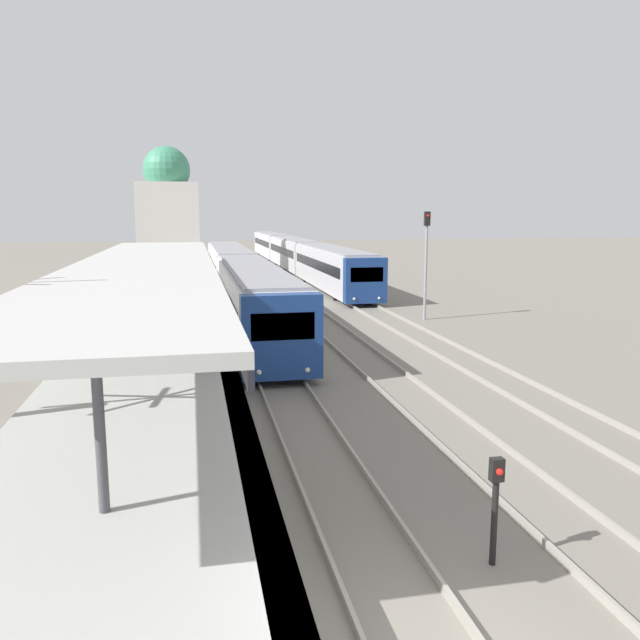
% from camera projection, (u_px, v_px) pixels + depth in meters
% --- Properties ---
extents(platform_canopy, '(4.00, 26.20, 2.90)m').
position_uv_depth(platform_canopy, '(147.00, 266.00, 18.86)').
color(platform_canopy, beige).
rests_on(platform_canopy, station_platform).
extents(person_on_platform, '(0.40, 0.22, 1.66)m').
position_uv_depth(person_on_platform, '(204.00, 338.00, 17.29)').
color(person_on_platform, '#2D2D33').
rests_on(person_on_platform, station_platform).
extents(train_near, '(2.53, 34.98, 3.03)m').
position_uv_depth(train_near, '(239.00, 278.00, 35.80)').
color(train_near, navy).
rests_on(train_near, ground_plane).
extents(train_far, '(2.47, 51.37, 2.98)m').
position_uv_depth(train_far, '(294.00, 252.00, 60.05)').
color(train_far, navy).
rests_on(train_far, ground_plane).
extents(signal_post_near, '(0.20, 0.22, 1.72)m').
position_uv_depth(signal_post_near, '(495.00, 499.00, 9.42)').
color(signal_post_near, black).
rests_on(signal_post_near, ground_plane).
extents(signal_mast_far, '(0.28, 0.29, 5.44)m').
position_uv_depth(signal_mast_far, '(426.00, 253.00, 31.20)').
color(signal_mast_far, gray).
rests_on(signal_mast_far, ground_plane).
extents(distant_domed_building, '(5.12, 5.12, 10.96)m').
position_uv_depth(distant_domed_building, '(168.00, 216.00, 53.41)').
color(distant_domed_building, silver).
rests_on(distant_domed_building, ground_plane).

